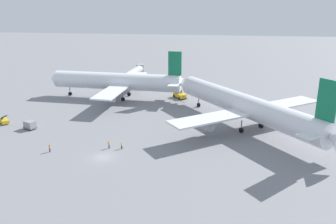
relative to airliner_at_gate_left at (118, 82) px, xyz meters
The scene contains 10 objects.
ground_plane 48.60m from the airliner_at_gate_left, 77.14° to the right, with size 600.00×600.00×0.00m, color gray.
airliner_at_gate_left is the anchor object (origin of this frame).
airliner_being_pushed 47.38m from the airliner_at_gate_left, 28.91° to the right, with size 41.52×48.46×17.33m.
pushback_tug 21.83m from the airliner_at_gate_left, ahead, with size 6.06×8.01×2.85m.
gse_container_dolly_flat 36.42m from the airliner_at_gate_left, 112.76° to the right, with size 3.80×3.26×2.15m.
gse_belt_loader_portside 38.73m from the airliner_at_gate_left, 127.58° to the right, with size 4.63×4.03×3.02m.
ground_crew_wing_walker_right 46.43m from the airliner_at_gate_left, 92.32° to the right, with size 0.36×0.36×1.70m.
ground_crew_ramp_agent_by_cones 43.75m from the airliner_at_gate_left, 75.99° to the right, with size 0.47×0.36×1.74m.
ground_crew_marshaller_foreground 44.37m from the airliner_at_gate_left, 72.21° to the right, with size 0.36×0.36×1.55m.
jet_bridge 28.08m from the airliner_at_gate_left, 91.81° to the left, with size 4.66×20.98×5.82m.
Camera 1 is at (24.21, -63.94, 31.57)m, focal length 36.54 mm.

